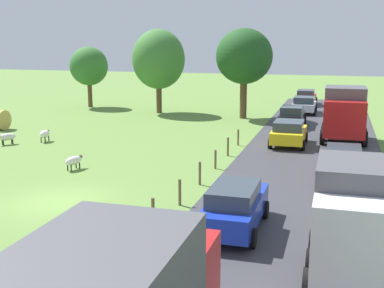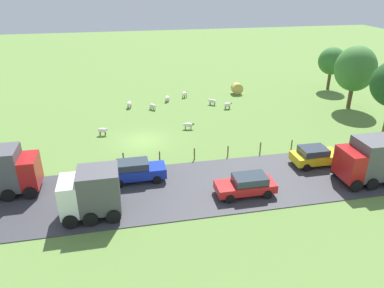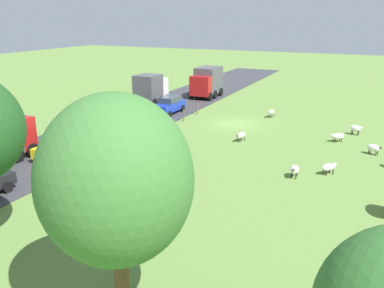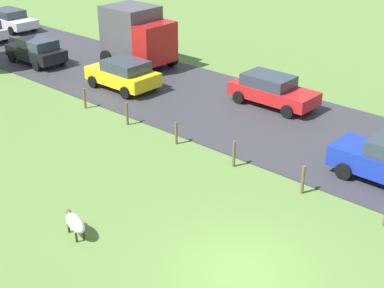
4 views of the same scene
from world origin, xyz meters
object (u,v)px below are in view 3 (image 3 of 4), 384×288
object	(u,v)px
sheep_6	(241,135)
car_3	(169,105)
sheep_3	(338,136)
sheep_7	(271,112)
sheep_4	(374,148)
car_5	(91,119)
sheep_5	(356,128)
tree_2	(116,181)
car_1	(63,145)
truck_1	(207,82)
sheep_1	(295,170)
truck_2	(150,89)
sheep_0	(329,167)

from	to	relation	value
sheep_6	car_3	world-z (taller)	car_3
sheep_3	sheep_7	world-z (taller)	sheep_7
sheep_4	car_5	size ratio (longest dim) A/B	0.26
car_5	car_3	bearing A→B (deg)	-115.09
sheep_5	tree_2	world-z (taller)	tree_2
tree_2	car_5	bearing A→B (deg)	-49.62
sheep_5	sheep_6	world-z (taller)	sheep_5
car_1	sheep_7	bearing A→B (deg)	-119.84
tree_2	car_3	xyz separation A→B (m)	(12.43, -26.71, -3.92)
sheep_3	car_1	size ratio (longest dim) A/B	0.28
sheep_5	car_1	distance (m)	23.46
truck_1	car_1	world-z (taller)	truck_1
sheep_1	truck_2	world-z (taller)	truck_2
sheep_5	sheep_6	size ratio (longest dim) A/B	0.86
sheep_5	sheep_7	distance (m)	8.54
car_1	car_3	size ratio (longest dim) A/B	0.90
sheep_3	tree_2	distance (m)	24.44
sheep_0	car_5	bearing A→B (deg)	-7.71
sheep_7	car_3	xyz separation A→B (m)	(9.84, 2.77, 0.38)
sheep_3	sheep_5	size ratio (longest dim) A/B	1.03
sheep_4	sheep_6	xyz separation A→B (m)	(9.70, 0.85, -0.02)
car_3	sheep_4	bearing A→B (deg)	164.90
sheep_5	truck_1	size ratio (longest dim) A/B	0.23
sheep_4	sheep_6	bearing A→B (deg)	5.03
truck_1	sheep_5	bearing A→B (deg)	150.88
sheep_5	tree_2	size ratio (longest dim) A/B	0.14
sheep_6	sheep_7	bearing A→B (deg)	-91.04
sheep_1	sheep_5	size ratio (longest dim) A/B	0.95
sheep_0	sheep_5	xyz separation A→B (m)	(-0.86, -10.30, 0.06)
sheep_0	sheep_3	world-z (taller)	sheep_0
sheep_4	truck_1	distance (m)	24.35
sheep_7	truck_2	xyz separation A→B (m)	(13.83, -0.37, 1.26)
sheep_7	truck_2	bearing A→B (deg)	-1.52
sheep_1	car_1	distance (m)	15.80
sheep_0	sheep_1	bearing A→B (deg)	37.89
sheep_7	truck_2	world-z (taller)	truck_2
sheep_7	car_1	world-z (taller)	car_1
truck_2	car_1	distance (m)	18.59
sheep_3	sheep_5	distance (m)	2.98
sheep_6	car_1	bearing A→B (deg)	41.74
car_5	sheep_1	bearing A→B (deg)	167.29
sheep_1	sheep_4	size ratio (longest dim) A/B	0.91
sheep_0	sheep_5	world-z (taller)	sheep_5
car_1	sheep_4	bearing A→B (deg)	-153.54
sheep_7	car_1	size ratio (longest dim) A/B	0.28
tree_2	car_5	size ratio (longest dim) A/B	1.72
sheep_1	sheep_5	bearing A→B (deg)	-102.99
sheep_5	sheep_4	bearing A→B (deg)	107.62
sheep_1	sheep_3	bearing A→B (deg)	-99.98
sheep_7	tree_2	bearing A→B (deg)	95.03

